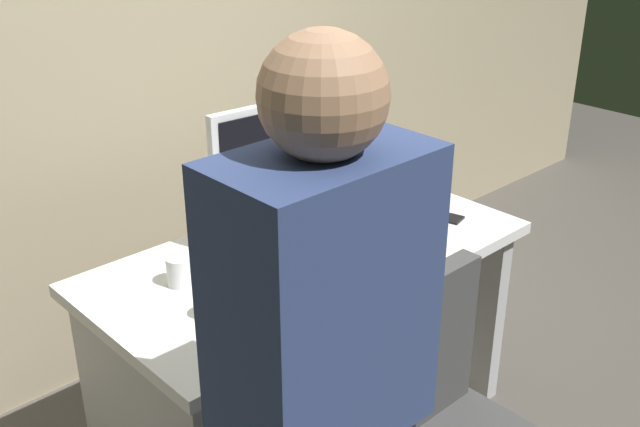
{
  "coord_description": "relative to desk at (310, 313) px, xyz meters",
  "views": [
    {
      "loc": [
        -1.44,
        -1.59,
        1.87
      ],
      "look_at": [
        0.0,
        -0.05,
        0.89
      ],
      "focal_mm": 42.46,
      "sensor_mm": 36.0,
      "label": 1
    }
  ],
  "objects": [
    {
      "name": "keyboard",
      "position": [
        -0.03,
        -0.15,
        0.24
      ],
      "size": [
        0.43,
        0.13,
        0.02
      ],
      "primitive_type": "cube",
      "rotation": [
        0.0,
        0.0,
        0.0
      ],
      "color": "white",
      "rests_on": "desk"
    },
    {
      "name": "mouse",
      "position": [
        0.24,
        -0.15,
        0.25
      ],
      "size": [
        0.06,
        0.1,
        0.03
      ],
      "primitive_type": "ellipsoid",
      "color": "white",
      "rests_on": "desk"
    },
    {
      "name": "book_stack",
      "position": [
        0.45,
        0.14,
        0.28
      ],
      "size": [
        0.21,
        0.19,
        0.1
      ],
      "color": "#338C59",
      "rests_on": "desk"
    },
    {
      "name": "monitor",
      "position": [
        0.04,
        0.16,
        0.49
      ],
      "size": [
        0.54,
        0.15,
        0.46
      ],
      "color": "silver",
      "rests_on": "desk"
    },
    {
      "name": "desk",
      "position": [
        0.0,
        0.0,
        0.0
      ],
      "size": [
        1.41,
        0.73,
        0.74
      ],
      "color": "white",
      "rests_on": "ground"
    },
    {
      "name": "cell_phone",
      "position": [
        0.51,
        -0.13,
        0.24
      ],
      "size": [
        0.1,
        0.16,
        0.01
      ],
      "primitive_type": "cube",
      "rotation": [
        0.0,
        0.0,
        0.25
      ],
      "color": "black",
      "rests_on": "desk"
    },
    {
      "name": "cup_by_monitor",
      "position": [
        -0.42,
        0.1,
        0.28
      ],
      "size": [
        0.07,
        0.07,
        0.09
      ],
      "primitive_type": "cylinder",
      "color": "silver",
      "rests_on": "desk"
    },
    {
      "name": "cup_near_keyboard",
      "position": [
        -0.45,
        -0.13,
        0.28
      ],
      "size": [
        0.07,
        0.07,
        0.1
      ],
      "primitive_type": "cylinder",
      "color": "silver",
      "rests_on": "desk"
    }
  ]
}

